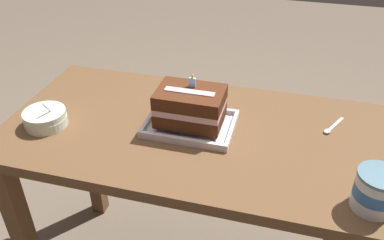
# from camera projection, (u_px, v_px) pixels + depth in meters

# --- Properties ---
(dining_table) EXTENTS (1.22, 0.63, 0.76)m
(dining_table) POSITION_uv_depth(u_px,v_px,m) (194.00, 159.00, 1.35)
(dining_table) COLOR brown
(dining_table) RESTS_ON ground_plane
(foil_tray) EXTENTS (0.28, 0.21, 0.02)m
(foil_tray) POSITION_uv_depth(u_px,v_px,m) (190.00, 125.00, 1.29)
(foil_tray) COLOR silver
(foil_tray) RESTS_ON dining_table
(birthday_cake) EXTENTS (0.21, 0.15, 0.15)m
(birthday_cake) POSITION_uv_depth(u_px,v_px,m) (190.00, 106.00, 1.25)
(birthday_cake) COLOR #4B2513
(birthday_cake) RESTS_ON foil_tray
(bowl_stack) EXTENTS (0.14, 0.14, 0.10)m
(bowl_stack) POSITION_uv_depth(u_px,v_px,m) (45.00, 118.00, 1.29)
(bowl_stack) COLOR silver
(bowl_stack) RESTS_ON dining_table
(ice_cream_tub) EXTENTS (0.11, 0.11, 0.11)m
(ice_cream_tub) POSITION_uv_depth(u_px,v_px,m) (376.00, 191.00, 0.97)
(ice_cream_tub) COLOR white
(ice_cream_tub) RESTS_ON dining_table
(serving_spoon_near_tray) EXTENTS (0.07, 0.12, 0.01)m
(serving_spoon_near_tray) POSITION_uv_depth(u_px,v_px,m) (330.00, 129.00, 1.28)
(serving_spoon_near_tray) COLOR silver
(serving_spoon_near_tray) RESTS_ON dining_table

